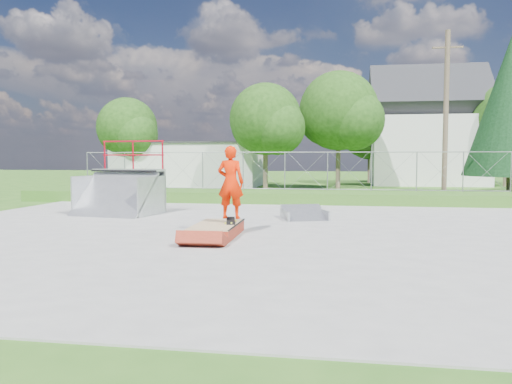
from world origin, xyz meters
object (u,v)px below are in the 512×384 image
flat_bank_ramp (304,214)px  grind_box (216,231)px  skater (231,185)px  quarter_pipe (117,178)px

flat_bank_ramp → grind_box: bearing=-134.5°
grind_box → skater: 1.23m
quarter_pipe → skater: 6.27m
grind_box → quarter_pipe: quarter_pipe is taller
quarter_pipe → flat_bank_ramp: quarter_pipe is taller
quarter_pipe → flat_bank_ramp: (6.62, -0.30, -1.12)m
skater → flat_bank_ramp: bearing=-111.8°
quarter_pipe → flat_bank_ramp: 6.72m
flat_bank_ramp → skater: 4.11m
skater → grind_box: bearing=46.5°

